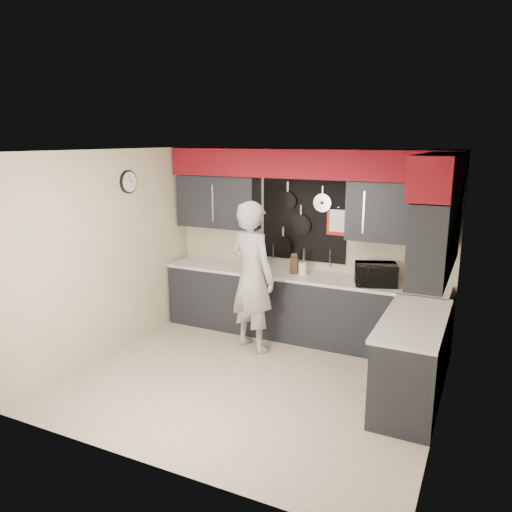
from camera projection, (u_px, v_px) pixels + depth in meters
The scene contains 10 objects.
ground at pixel (253, 381), 5.75m from camera, with size 4.00×4.00×0.00m, color #BEAA94.
back_wall_assembly at pixel (305, 193), 6.69m from camera, with size 4.00×0.36×2.60m.
right_wall_assembly at pixel (439, 223), 4.76m from camera, with size 0.36×3.50×2.60m.
left_wall_assembly at pixel (111, 251), 6.30m from camera, with size 0.05×3.50×2.60m.
base_cabinets at pixel (325, 319), 6.43m from camera, with size 3.95×2.20×0.92m.
microwave at pixel (376, 274), 6.27m from camera, with size 0.51×0.34×0.28m, color black.
knife_block at pixel (294, 265), 6.82m from camera, with size 0.10×0.10×0.23m, color #362311.
utensil_crock at pixel (303, 268), 6.81m from camera, with size 0.12×0.12×0.16m, color white.
coffee_maker at pixel (255, 257), 7.06m from camera, with size 0.19×0.23×0.32m.
person at pixel (252, 277), 6.44m from camera, with size 0.72×0.47×1.97m, color #9F9F9D.
Camera 1 is at (2.30, -4.74, 2.72)m, focal length 35.00 mm.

